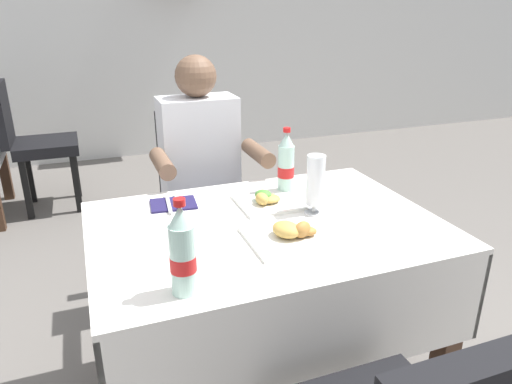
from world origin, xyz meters
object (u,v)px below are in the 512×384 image
object	(u,v)px
main_dining_table	(266,267)
background_chair_right	(32,139)
chair_far_diner_seat	(207,196)
seated_diner_far	(203,174)
cola_bottle_secondary	(183,253)
beer_glass_left	(315,184)
plate_near_camera	(290,234)
cola_bottle_primary	(286,165)
plate_far_diner	(267,200)
napkin_cutlery_set	(173,204)

from	to	relation	value
main_dining_table	background_chair_right	bearing A→B (deg)	111.19
chair_far_diner_seat	background_chair_right	size ratio (longest dim) A/B	1.00
seated_diner_far	cola_bottle_secondary	size ratio (longest dim) A/B	4.74
seated_diner_far	beer_glass_left	bearing A→B (deg)	-70.50
seated_diner_far	cola_bottle_secondary	distance (m)	1.08
cola_bottle_secondary	background_chair_right	size ratio (longest dim) A/B	0.27
plate_near_camera	background_chair_right	world-z (taller)	background_chair_right
cola_bottle_primary	main_dining_table	bearing A→B (deg)	-126.32
main_dining_table	seated_diner_far	world-z (taller)	seated_diner_far
seated_diner_far	plate_far_diner	xyz separation A→B (m)	(0.11, -0.55, 0.06)
cola_bottle_primary	background_chair_right	distance (m)	2.39
main_dining_table	beer_glass_left	bearing A→B (deg)	6.62
cola_bottle_primary	napkin_cutlery_set	world-z (taller)	cola_bottle_primary
cola_bottle_primary	napkin_cutlery_set	xyz separation A→B (m)	(-0.45, 0.02, -0.11)
seated_diner_far	napkin_cutlery_set	size ratio (longest dim) A/B	6.49
cola_bottle_secondary	napkin_cutlery_set	distance (m)	0.61
beer_glass_left	background_chair_right	size ratio (longest dim) A/B	0.22
beer_glass_left	background_chair_right	distance (m)	2.60
chair_far_diner_seat	seated_diner_far	size ratio (longest dim) A/B	0.77
chair_far_diner_seat	cola_bottle_secondary	xyz separation A→B (m)	(-0.36, -1.13, 0.32)
cola_bottle_primary	cola_bottle_secondary	size ratio (longest dim) A/B	1.00
seated_diner_far	plate_far_diner	size ratio (longest dim) A/B	5.52
main_dining_table	napkin_cutlery_set	distance (m)	0.42
main_dining_table	seated_diner_far	bearing A→B (deg)	93.58
main_dining_table	cola_bottle_primary	size ratio (longest dim) A/B	4.49
plate_far_diner	beer_glass_left	xyz separation A→B (m)	(0.13, -0.13, 0.09)
main_dining_table	plate_near_camera	distance (m)	0.24
main_dining_table	cola_bottle_secondary	bearing A→B (deg)	-138.38
beer_glass_left	cola_bottle_secondary	size ratio (longest dim) A/B	0.82
main_dining_table	cola_bottle_primary	xyz separation A→B (m)	(0.18, 0.25, 0.29)
main_dining_table	plate_far_diner	bearing A→B (deg)	67.42
cola_bottle_primary	background_chair_right	xyz separation A→B (m)	(-1.10, 2.10, -0.32)
seated_diner_far	beer_glass_left	world-z (taller)	seated_diner_far
plate_far_diner	cola_bottle_primary	xyz separation A→B (m)	(0.12, 0.09, 0.10)
chair_far_diner_seat	plate_far_diner	world-z (taller)	chair_far_diner_seat
chair_far_diner_seat	beer_glass_left	world-z (taller)	beer_glass_left
chair_far_diner_seat	background_chair_right	world-z (taller)	same
seated_diner_far	beer_glass_left	distance (m)	0.74
plate_far_diner	background_chair_right	distance (m)	2.42
plate_far_diner	beer_glass_left	world-z (taller)	beer_glass_left
napkin_cutlery_set	cola_bottle_secondary	bearing A→B (deg)	-98.42
beer_glass_left	chair_far_diner_seat	bearing A→B (deg)	104.01
main_dining_table	cola_bottle_secondary	xyz separation A→B (m)	(-0.36, -0.32, 0.29)
main_dining_table	plate_near_camera	xyz separation A→B (m)	(0.03, -0.14, 0.19)
chair_far_diner_seat	background_chair_right	distance (m)	1.79
cola_bottle_primary	plate_far_diner	bearing A→B (deg)	-141.63
plate_near_camera	plate_far_diner	size ratio (longest dim) A/B	1.08
main_dining_table	background_chair_right	size ratio (longest dim) A/B	1.23
seated_diner_far	chair_far_diner_seat	bearing A→B (deg)	68.00
plate_near_camera	main_dining_table	bearing A→B (deg)	100.19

